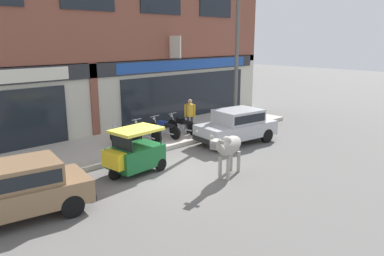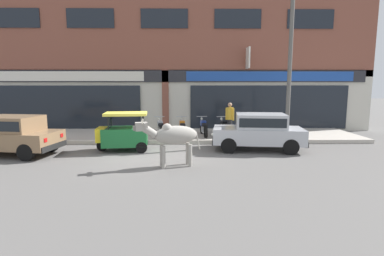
{
  "view_description": "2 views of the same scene",
  "coord_description": "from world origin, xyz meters",
  "px_view_note": "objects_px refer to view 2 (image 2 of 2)",
  "views": [
    {
      "loc": [
        -8.21,
        -8.97,
        4.46
      ],
      "look_at": [
        1.32,
        1.0,
        1.12
      ],
      "focal_mm": 35.0,
      "sensor_mm": 36.0,
      "label": 1
    },
    {
      "loc": [
        1.15,
        -10.68,
        2.61
      ],
      "look_at": [
        1.37,
        1.0,
        0.91
      ],
      "focal_mm": 28.0,
      "sensor_mm": 36.0,
      "label": 2
    }
  ],
  "objects_px": {
    "motorcycle_0": "(160,128)",
    "pedestrian": "(230,116)",
    "cow": "(173,136)",
    "motorcycle_2": "(204,128)",
    "motorcycle_1": "(182,128)",
    "car_0": "(11,133)",
    "motorcycle_3": "(225,128)",
    "auto_rickshaw": "(123,134)",
    "car_1": "(259,130)",
    "utility_pole": "(290,70)"
  },
  "relations": [
    {
      "from": "motorcycle_0",
      "to": "pedestrian",
      "type": "distance_m",
      "value": 3.32
    },
    {
      "from": "cow",
      "to": "motorcycle_0",
      "type": "distance_m",
      "value": 4.85
    },
    {
      "from": "pedestrian",
      "to": "motorcycle_2",
      "type": "bearing_deg",
      "value": 162.95
    },
    {
      "from": "cow",
      "to": "motorcycle_1",
      "type": "height_order",
      "value": "cow"
    },
    {
      "from": "cow",
      "to": "car_0",
      "type": "distance_m",
      "value": 6.3
    },
    {
      "from": "cow",
      "to": "motorcycle_3",
      "type": "distance_m",
      "value": 5.25
    },
    {
      "from": "auto_rickshaw",
      "to": "motorcycle_3",
      "type": "xyz_separation_m",
      "value": [
        4.32,
        2.34,
        -0.09
      ]
    },
    {
      "from": "car_1",
      "to": "cow",
      "type": "bearing_deg",
      "value": -144.16
    },
    {
      "from": "cow",
      "to": "utility_pole",
      "type": "height_order",
      "value": "utility_pole"
    },
    {
      "from": "motorcycle_3",
      "to": "pedestrian",
      "type": "relative_size",
      "value": 1.13
    },
    {
      "from": "motorcycle_1",
      "to": "motorcycle_2",
      "type": "relative_size",
      "value": 1.0
    },
    {
      "from": "motorcycle_2",
      "to": "pedestrian",
      "type": "relative_size",
      "value": 1.13
    },
    {
      "from": "cow",
      "to": "car_0",
      "type": "height_order",
      "value": "cow"
    },
    {
      "from": "car_1",
      "to": "motorcycle_3",
      "type": "xyz_separation_m",
      "value": [
        -1.06,
        2.33,
        -0.25
      ]
    },
    {
      "from": "cow",
      "to": "car_1",
      "type": "bearing_deg",
      "value": 35.84
    },
    {
      "from": "car_0",
      "to": "pedestrian",
      "type": "relative_size",
      "value": 2.36
    },
    {
      "from": "motorcycle_1",
      "to": "motorcycle_3",
      "type": "bearing_deg",
      "value": -1.7
    },
    {
      "from": "motorcycle_3",
      "to": "cow",
      "type": "bearing_deg",
      "value": -115.52
    },
    {
      "from": "car_1",
      "to": "motorcycle_1",
      "type": "xyz_separation_m",
      "value": [
        -3.08,
        2.39,
        -0.25
      ]
    },
    {
      "from": "motorcycle_2",
      "to": "motorcycle_1",
      "type": "bearing_deg",
      "value": -179.33
    },
    {
      "from": "cow",
      "to": "utility_pole",
      "type": "bearing_deg",
      "value": 38.01
    },
    {
      "from": "pedestrian",
      "to": "motorcycle_1",
      "type": "bearing_deg",
      "value": 170.92
    },
    {
      "from": "cow",
      "to": "car_0",
      "type": "xyz_separation_m",
      "value": [
        -6.07,
        1.71,
        -0.19
      ]
    },
    {
      "from": "cow",
      "to": "car_0",
      "type": "bearing_deg",
      "value": 164.28
    },
    {
      "from": "motorcycle_3",
      "to": "car_1",
      "type": "bearing_deg",
      "value": -65.46
    },
    {
      "from": "car_1",
      "to": "pedestrian",
      "type": "distance_m",
      "value": 2.24
    },
    {
      "from": "cow",
      "to": "pedestrian",
      "type": "bearing_deg",
      "value": 61.13
    },
    {
      "from": "cow",
      "to": "motorcycle_2",
      "type": "height_order",
      "value": "cow"
    },
    {
      "from": "motorcycle_1",
      "to": "utility_pole",
      "type": "bearing_deg",
      "value": -11.08
    },
    {
      "from": "pedestrian",
      "to": "utility_pole",
      "type": "distance_m",
      "value": 3.29
    },
    {
      "from": "auto_rickshaw",
      "to": "motorcycle_3",
      "type": "bearing_deg",
      "value": 28.43
    },
    {
      "from": "pedestrian",
      "to": "auto_rickshaw",
      "type": "bearing_deg",
      "value": -155.6
    },
    {
      "from": "auto_rickshaw",
      "to": "pedestrian",
      "type": "relative_size",
      "value": 1.28
    },
    {
      "from": "motorcycle_1",
      "to": "utility_pole",
      "type": "height_order",
      "value": "utility_pole"
    },
    {
      "from": "utility_pole",
      "to": "motorcycle_0",
      "type": "bearing_deg",
      "value": 171.05
    },
    {
      "from": "car_1",
      "to": "motorcycle_2",
      "type": "height_order",
      "value": "car_1"
    },
    {
      "from": "cow",
      "to": "motorcycle_1",
      "type": "xyz_separation_m",
      "value": [
        0.24,
        4.78,
        -0.44
      ]
    },
    {
      "from": "car_0",
      "to": "motorcycle_0",
      "type": "xyz_separation_m",
      "value": [
        5.26,
        3.06,
        -0.25
      ]
    },
    {
      "from": "motorcycle_0",
      "to": "utility_pole",
      "type": "distance_m",
      "value": 6.39
    },
    {
      "from": "motorcycle_2",
      "to": "cow",
      "type": "bearing_deg",
      "value": -104.64
    },
    {
      "from": "car_1",
      "to": "motorcycle_2",
      "type": "bearing_deg",
      "value": 130.72
    },
    {
      "from": "cow",
      "to": "motorcycle_3",
      "type": "xyz_separation_m",
      "value": [
        2.25,
        4.72,
        -0.44
      ]
    },
    {
      "from": "car_0",
      "to": "motorcycle_3",
      "type": "height_order",
      "value": "car_0"
    },
    {
      "from": "motorcycle_3",
      "to": "utility_pole",
      "type": "bearing_deg",
      "value": -17.79
    },
    {
      "from": "motorcycle_0",
      "to": "auto_rickshaw",
      "type": "bearing_deg",
      "value": -117.87
    },
    {
      "from": "utility_pole",
      "to": "car_1",
      "type": "bearing_deg",
      "value": -137.94
    },
    {
      "from": "motorcycle_1",
      "to": "pedestrian",
      "type": "relative_size",
      "value": 1.13
    },
    {
      "from": "auto_rickshaw",
      "to": "motorcycle_2",
      "type": "xyz_separation_m",
      "value": [
        3.32,
        2.41,
        -0.09
      ]
    },
    {
      "from": "car_1",
      "to": "motorcycle_3",
      "type": "bearing_deg",
      "value": 114.54
    },
    {
      "from": "motorcycle_2",
      "to": "motorcycle_3",
      "type": "relative_size",
      "value": 1.0
    }
  ]
}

